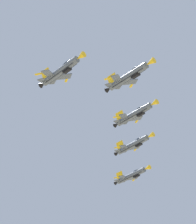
{
  "coord_description": "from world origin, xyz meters",
  "views": [
    {
      "loc": [
        5.67,
        -6.02,
        1.66
      ],
      "look_at": [
        11.4,
        96.55,
        78.9
      ],
      "focal_mm": 74.17,
      "sensor_mm": 36.0,
      "label": 1
    }
  ],
  "objects_px": {
    "fighter_jet_left_wing": "(135,114)",
    "fighter_jet_left_outer": "(134,144)",
    "fighter_jet_right_wing": "(61,71)",
    "fighter_jet_trail_slot": "(132,175)",
    "fighter_jet_lead": "(129,76)"
  },
  "relations": [
    {
      "from": "fighter_jet_lead",
      "to": "fighter_jet_left_wing",
      "type": "xyz_separation_m",
      "value": [
        3.67,
        17.74,
        1.61
      ]
    },
    {
      "from": "fighter_jet_lead",
      "to": "fighter_jet_left_outer",
      "type": "relative_size",
      "value": 1.0
    },
    {
      "from": "fighter_jet_trail_slot",
      "to": "fighter_jet_left_outer",
      "type": "bearing_deg",
      "value": 44.01
    },
    {
      "from": "fighter_jet_left_wing",
      "to": "fighter_jet_left_outer",
      "type": "distance_m",
      "value": 17.93
    },
    {
      "from": "fighter_jet_left_wing",
      "to": "fighter_jet_left_outer",
      "type": "relative_size",
      "value": 1.0
    },
    {
      "from": "fighter_jet_lead",
      "to": "fighter_jet_trail_slot",
      "type": "bearing_deg",
      "value": -138.89
    },
    {
      "from": "fighter_jet_right_wing",
      "to": "fighter_jet_left_outer",
      "type": "distance_m",
      "value": 43.5
    },
    {
      "from": "fighter_jet_lead",
      "to": "fighter_jet_left_outer",
      "type": "xyz_separation_m",
      "value": [
        5.47,
        35.52,
        3.03
      ]
    },
    {
      "from": "fighter_jet_left_wing",
      "to": "fighter_jet_trail_slot",
      "type": "bearing_deg",
      "value": -136.66
    },
    {
      "from": "fighter_jet_left_wing",
      "to": "fighter_jet_trail_slot",
      "type": "distance_m",
      "value": 35.12
    },
    {
      "from": "fighter_jet_lead",
      "to": "fighter_jet_left_wing",
      "type": "distance_m",
      "value": 18.19
    },
    {
      "from": "fighter_jet_lead",
      "to": "fighter_jet_left_outer",
      "type": "bearing_deg",
      "value": -140.28
    },
    {
      "from": "fighter_jet_left_outer",
      "to": "fighter_jet_left_wing",
      "type": "bearing_deg",
      "value": 42.69
    },
    {
      "from": "fighter_jet_left_wing",
      "to": "fighter_jet_right_wing",
      "type": "bearing_deg",
      "value": 2.14
    },
    {
      "from": "fighter_jet_right_wing",
      "to": "fighter_jet_left_outer",
      "type": "height_order",
      "value": "fighter_jet_left_outer"
    }
  ]
}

